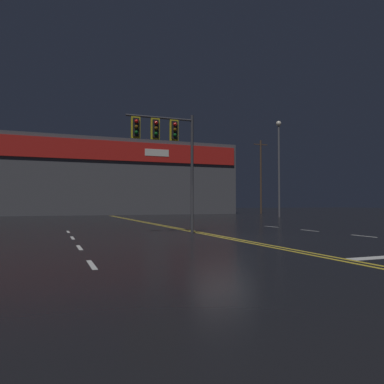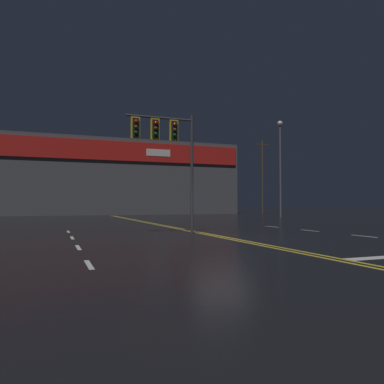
# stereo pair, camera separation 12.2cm
# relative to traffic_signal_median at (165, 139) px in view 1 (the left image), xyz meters

# --- Properties ---
(ground_plane) EXTENTS (200.00, 200.00, 0.00)m
(ground_plane) POSITION_rel_traffic_signal_median_xyz_m (1.82, -2.36, -4.41)
(ground_plane) COLOR black
(road_markings) EXTENTS (17.54, 60.00, 0.01)m
(road_markings) POSITION_rel_traffic_signal_median_xyz_m (3.14, -3.91, -4.40)
(road_markings) COLOR gold
(road_markings) RESTS_ON ground
(traffic_signal_median) EXTENTS (3.27, 0.36, 5.65)m
(traffic_signal_median) POSITION_rel_traffic_signal_median_xyz_m (0.00, 0.00, 0.00)
(traffic_signal_median) COLOR #38383D
(traffic_signal_median) RESTS_ON ground
(streetlight_near_left) EXTENTS (0.56, 0.56, 10.22)m
(streetlight_near_left) POSITION_rel_traffic_signal_median_xyz_m (17.77, 16.93, 2.05)
(streetlight_near_left) COLOR #59595E
(streetlight_near_left) RESTS_ON ground
(building_backdrop) EXTENTS (35.58, 10.23, 9.72)m
(building_backdrop) POSITION_rel_traffic_signal_median_xyz_m (1.82, 35.18, 0.47)
(building_backdrop) COLOR #4C4C51
(building_backdrop) RESTS_ON ground
(utility_pole_row) EXTENTS (44.41, 0.26, 12.95)m
(utility_pole_row) POSITION_rel_traffic_signal_median_xyz_m (0.22, 29.77, 1.73)
(utility_pole_row) COLOR #4C3828
(utility_pole_row) RESTS_ON ground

